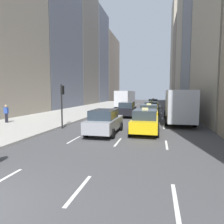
% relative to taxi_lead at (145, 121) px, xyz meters
% --- Properties ---
extents(sidewalk_left, '(8.00, 66.00, 0.15)m').
position_rel_taxi_lead_xyz_m(sidewalk_left, '(-11.00, 15.99, -0.81)').
color(sidewalk_left, '#ADAAA3').
rests_on(sidewalk_left, ground).
extents(lane_markings, '(5.72, 56.00, 0.01)m').
position_rel_taxi_lead_xyz_m(lane_markings, '(-1.40, 11.99, -0.87)').
color(lane_markings, white).
rests_on(lane_markings, ground).
extents(building_row_left, '(6.00, 80.52, 35.52)m').
position_rel_taxi_lead_xyz_m(building_row_left, '(-18.00, 28.86, 13.00)').
color(building_row_left, gray).
rests_on(building_row_left, ground).
extents(building_row_right, '(6.00, 76.60, 36.86)m').
position_rel_taxi_lead_xyz_m(building_row_right, '(8.00, 26.57, 13.60)').
color(building_row_right, gray).
rests_on(building_row_right, ground).
extents(taxi_lead, '(2.02, 4.40, 1.87)m').
position_rel_taxi_lead_xyz_m(taxi_lead, '(0.00, 0.00, 0.00)').
color(taxi_lead, yellow).
rests_on(taxi_lead, ground).
extents(taxi_second, '(2.02, 4.40, 1.87)m').
position_rel_taxi_lead_xyz_m(taxi_second, '(0.00, 24.04, 0.00)').
color(taxi_second, yellow).
rests_on(taxi_second, ground).
extents(taxi_third, '(2.02, 4.40, 1.87)m').
position_rel_taxi_lead_xyz_m(taxi_third, '(0.00, 12.37, 0.00)').
color(taxi_third, yellow).
rests_on(taxi_third, ground).
extents(taxi_fourth, '(2.02, 4.40, 1.87)m').
position_rel_taxi_lead_xyz_m(taxi_fourth, '(0.00, 6.06, 0.00)').
color(taxi_fourth, yellow).
rests_on(taxi_fourth, ground).
extents(sedan_black_near, '(2.02, 4.63, 1.75)m').
position_rel_taxi_lead_xyz_m(sedan_black_near, '(-2.80, -0.86, 0.01)').
color(sedan_black_near, '#9EA0A5').
rests_on(sedan_black_near, ground).
extents(sedan_silver_behind, '(2.02, 4.63, 1.79)m').
position_rel_taxi_lead_xyz_m(sedan_silver_behind, '(-2.80, 9.59, 0.03)').
color(sedan_silver_behind, black).
rests_on(sedan_silver_behind, ground).
extents(city_bus, '(2.80, 11.61, 3.25)m').
position_rel_taxi_lead_xyz_m(city_bus, '(-5.61, 26.36, 0.91)').
color(city_bus, silver).
rests_on(city_bus, ground).
extents(box_truck, '(2.58, 8.40, 3.15)m').
position_rel_taxi_lead_xyz_m(box_truck, '(2.80, 5.68, 0.83)').
color(box_truck, '#262628').
rests_on(box_truck, ground).
extents(pedestrian_far_walking, '(0.36, 0.22, 1.65)m').
position_rel_taxi_lead_xyz_m(pedestrian_far_walking, '(-12.87, 1.32, 0.19)').
color(pedestrian_far_walking, '#23232D').
rests_on(pedestrian_far_walking, sidewalk_left).
extents(traffic_light_pole, '(0.24, 0.42, 3.60)m').
position_rel_taxi_lead_xyz_m(traffic_light_pole, '(-6.75, 0.50, 1.53)').
color(traffic_light_pole, black).
rests_on(traffic_light_pole, ground).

